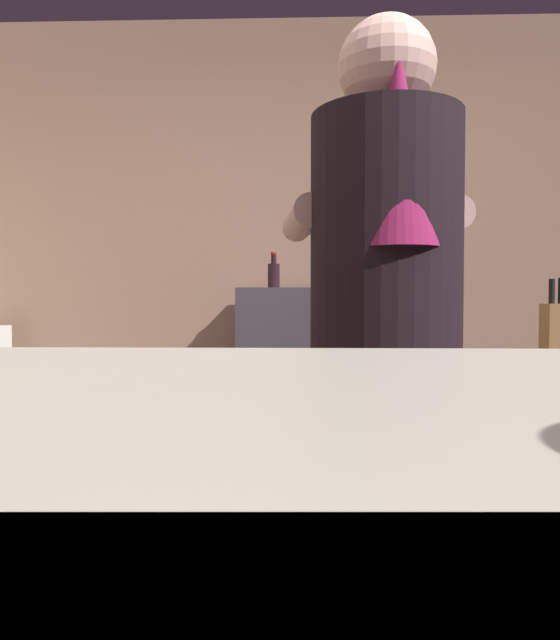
{
  "coord_description": "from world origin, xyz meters",
  "views": [
    {
      "loc": [
        -0.07,
        -1.22,
        1.11
      ],
      "look_at": [
        -0.08,
        -0.75,
        1.09
      ],
      "focal_mm": 33.08,
      "sensor_mm": 36.0,
      "label": 1
    }
  ],
  "objects_px": {
    "bottle_vinegar": "(274,274)",
    "bottle_hot_sauce": "(366,275)",
    "chefs_knife": "(461,370)",
    "bartender": "(386,344)",
    "knife_block": "(560,334)",
    "bottle_olive_oil": "(362,268)",
    "mixing_bowl": "(207,363)",
    "bottle_soy": "(320,270)"
  },
  "relations": [
    {
      "from": "chefs_knife",
      "to": "bottle_soy",
      "type": "height_order",
      "value": "bottle_soy"
    },
    {
      "from": "bartender",
      "to": "bottle_vinegar",
      "type": "distance_m",
      "value": 1.84
    },
    {
      "from": "mixing_bowl",
      "to": "bottle_olive_oil",
      "type": "xyz_separation_m",
      "value": [
        0.6,
        1.33,
        0.35
      ]
    },
    {
      "from": "knife_block",
      "to": "bottle_hot_sauce",
      "type": "relative_size",
      "value": 1.59
    },
    {
      "from": "bartender",
      "to": "knife_block",
      "type": "relative_size",
      "value": 6.03
    },
    {
      "from": "bartender",
      "to": "chefs_knife",
      "type": "xyz_separation_m",
      "value": [
        0.28,
        0.4,
        -0.11
      ]
    },
    {
      "from": "mixing_bowl",
      "to": "bottle_hot_sauce",
      "type": "height_order",
      "value": "bottle_hot_sauce"
    },
    {
      "from": "bottle_vinegar",
      "to": "bottle_hot_sauce",
      "type": "height_order",
      "value": "bottle_vinegar"
    },
    {
      "from": "chefs_knife",
      "to": "bottle_vinegar",
      "type": "bearing_deg",
      "value": 105.49
    },
    {
      "from": "knife_block",
      "to": "bottle_olive_oil",
      "type": "height_order",
      "value": "bottle_olive_oil"
    },
    {
      "from": "bottle_olive_oil",
      "to": "mixing_bowl",
      "type": "bearing_deg",
      "value": -114.19
    },
    {
      "from": "bottle_soy",
      "to": "knife_block",
      "type": "bearing_deg",
      "value": -61.5
    },
    {
      "from": "knife_block",
      "to": "chefs_knife",
      "type": "xyz_separation_m",
      "value": [
        -0.32,
        -0.08,
        -0.1
      ]
    },
    {
      "from": "bottle_vinegar",
      "to": "chefs_knife",
      "type": "bearing_deg",
      "value": -66.19
    },
    {
      "from": "mixing_bowl",
      "to": "chefs_knife",
      "type": "height_order",
      "value": "mixing_bowl"
    },
    {
      "from": "bartender",
      "to": "mixing_bowl",
      "type": "xyz_separation_m",
      "value": [
        -0.47,
        0.39,
        -0.08
      ]
    },
    {
      "from": "bartender",
      "to": "bottle_vinegar",
      "type": "height_order",
      "value": "bartender"
    },
    {
      "from": "knife_block",
      "to": "bottle_olive_oil",
      "type": "xyz_separation_m",
      "value": [
        -0.47,
        1.23,
        0.27
      ]
    },
    {
      "from": "bartender",
      "to": "bottle_soy",
      "type": "relative_size",
      "value": 7.33
    },
    {
      "from": "chefs_knife",
      "to": "bottle_soy",
      "type": "bearing_deg",
      "value": 96.86
    },
    {
      "from": "knife_block",
      "to": "chefs_knife",
      "type": "relative_size",
      "value": 1.2
    },
    {
      "from": "knife_block",
      "to": "bottle_vinegar",
      "type": "height_order",
      "value": "bottle_vinegar"
    },
    {
      "from": "bartender",
      "to": "mixing_bowl",
      "type": "bearing_deg",
      "value": 44.15
    },
    {
      "from": "bartender",
      "to": "knife_block",
      "type": "bearing_deg",
      "value": -57.43
    },
    {
      "from": "chefs_knife",
      "to": "mixing_bowl",
      "type": "bearing_deg",
      "value": 173.06
    },
    {
      "from": "bottle_olive_oil",
      "to": "bartender",
      "type": "bearing_deg",
      "value": -94.32
    },
    {
      "from": "chefs_knife",
      "to": "bottle_hot_sauce",
      "type": "bearing_deg",
      "value": 86.46
    },
    {
      "from": "bottle_vinegar",
      "to": "bottle_soy",
      "type": "xyz_separation_m",
      "value": [
        0.24,
        -0.03,
        0.02
      ]
    },
    {
      "from": "mixing_bowl",
      "to": "bottle_vinegar",
      "type": "height_order",
      "value": "bottle_vinegar"
    },
    {
      "from": "bartender",
      "to": "bottle_hot_sauce",
      "type": "xyz_separation_m",
      "value": [
        0.16,
        1.82,
        0.23
      ]
    },
    {
      "from": "bottle_olive_oil",
      "to": "chefs_knife",
      "type": "bearing_deg",
      "value": -83.48
    },
    {
      "from": "bartender",
      "to": "mixing_bowl",
      "type": "relative_size",
      "value": 9.17
    },
    {
      "from": "bottle_hot_sauce",
      "to": "bottle_vinegar",
      "type": "bearing_deg",
      "value": -176.01
    },
    {
      "from": "chefs_knife",
      "to": "bottle_vinegar",
      "type": "relative_size",
      "value": 1.26
    },
    {
      "from": "mixing_bowl",
      "to": "bottle_hot_sauce",
      "type": "bearing_deg",
      "value": 66.38
    },
    {
      "from": "mixing_bowl",
      "to": "bottle_soy",
      "type": "bearing_deg",
      "value": 74.58
    },
    {
      "from": "bottle_vinegar",
      "to": "bottle_olive_oil",
      "type": "distance_m",
      "value": 0.47
    },
    {
      "from": "bottle_olive_oil",
      "to": "bottle_hot_sauce",
      "type": "relative_size",
      "value": 1.47
    },
    {
      "from": "chefs_knife",
      "to": "bottle_soy",
      "type": "relative_size",
      "value": 1.01
    },
    {
      "from": "chefs_knife",
      "to": "bottle_vinegar",
      "type": "distance_m",
      "value": 1.55
    },
    {
      "from": "bartender",
      "to": "bottle_olive_oil",
      "type": "xyz_separation_m",
      "value": [
        0.13,
        1.72,
        0.27
      ]
    },
    {
      "from": "chefs_knife",
      "to": "bottle_olive_oil",
      "type": "relative_size",
      "value": 0.9
    }
  ]
}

